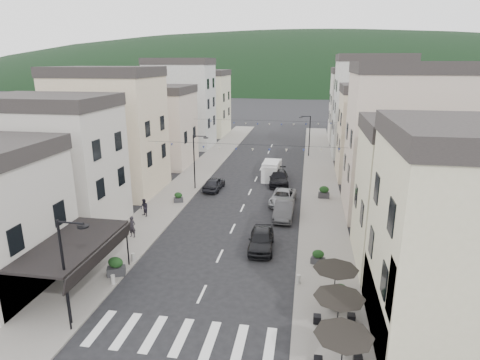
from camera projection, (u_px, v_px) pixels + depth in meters
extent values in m
cube|color=slate|center=(197.00, 174.00, 49.93)|extent=(4.00, 76.00, 0.12)
cube|color=slate|center=(320.00, 179.00, 47.50)|extent=(4.00, 76.00, 0.12)
ellipsoid|color=black|center=(303.00, 80.00, 302.02)|extent=(640.00, 360.00, 70.00)
cube|color=black|center=(72.00, 244.00, 23.52)|extent=(3.60, 7.50, 0.15)
cube|color=black|center=(102.00, 254.00, 23.37)|extent=(0.34, 7.50, 0.99)
cylinder|color=black|center=(68.00, 304.00, 20.39)|extent=(0.10, 0.10, 3.20)
cylinder|color=black|center=(127.00, 245.00, 27.00)|extent=(0.10, 0.10, 3.20)
cube|color=#BBB4AB|center=(53.00, 170.00, 32.64)|extent=(10.00, 7.00, 10.00)
cube|color=#262323|center=(44.00, 101.00, 31.08)|extent=(10.20, 7.14, 1.00)
cube|color=#C2B491|center=(110.00, 136.00, 41.81)|extent=(10.00, 8.00, 12.00)
cube|color=#262323|center=(104.00, 72.00, 39.96)|extent=(10.20, 8.16, 1.00)
cube|color=#C3AD9E|center=(154.00, 129.00, 53.51)|extent=(10.00, 8.00, 9.50)
cube|color=#262323|center=(151.00, 89.00, 52.02)|extent=(10.20, 8.16, 1.00)
cube|color=#A1A19C|center=(181.00, 107.00, 64.35)|extent=(10.00, 7.00, 13.00)
cube|color=#262323|center=(179.00, 61.00, 62.36)|extent=(10.20, 7.14, 1.00)
cube|color=beige|center=(201.00, 105.00, 75.98)|extent=(10.00, 9.00, 11.00)
cube|color=#262323|center=(200.00, 73.00, 74.27)|extent=(10.20, 9.18, 1.00)
cube|color=beige|center=(438.00, 204.00, 26.21)|extent=(10.00, 7.00, 9.00)
cube|color=#262323|center=(450.00, 128.00, 24.79)|extent=(10.20, 7.14, 1.00)
cube|color=#C3AD9E|center=(407.00, 147.00, 35.16)|extent=(10.00, 8.00, 12.50)
cube|color=#262323|center=(417.00, 67.00, 33.25)|extent=(10.20, 8.16, 1.00)
cube|color=#C2B491|center=(383.00, 137.00, 46.86)|extent=(10.00, 7.00, 10.00)
cube|color=#262323|center=(388.00, 89.00, 45.30)|extent=(10.20, 7.14, 1.00)
cube|color=#A1A19C|center=(370.00, 110.00, 57.70)|extent=(10.00, 8.00, 13.50)
cube|color=#262323|center=(375.00, 58.00, 55.64)|extent=(10.20, 8.16, 1.00)
cube|color=#BBB4AB|center=(360.00, 108.00, 69.33)|extent=(10.00, 9.00, 11.50)
cube|color=#262323|center=(363.00, 71.00, 67.55)|extent=(10.20, 9.18, 1.00)
cone|color=black|center=(343.00, 341.00, 16.57)|extent=(2.50, 2.50, 0.55)
cylinder|color=black|center=(337.00, 322.00, 19.53)|extent=(0.06, 0.06, 2.30)
cone|color=black|center=(339.00, 302.00, 19.22)|extent=(2.50, 2.50, 0.55)
cylinder|color=black|center=(336.00, 336.00, 19.75)|extent=(0.70, 0.70, 0.04)
cylinder|color=black|center=(334.00, 291.00, 22.18)|extent=(0.06, 0.06, 2.30)
cone|color=black|center=(335.00, 273.00, 21.86)|extent=(2.50, 2.50, 0.55)
cylinder|color=black|center=(333.00, 303.00, 22.40)|extent=(0.70, 0.70, 0.04)
cylinder|color=black|center=(65.00, 274.00, 20.51)|extent=(0.14, 0.14, 6.00)
cylinder|color=black|center=(70.00, 223.00, 19.58)|extent=(1.40, 0.10, 0.10)
cylinder|color=black|center=(83.00, 226.00, 19.51)|extent=(0.56, 0.56, 0.08)
cylinder|color=black|center=(194.00, 163.00, 43.20)|extent=(0.14, 0.14, 6.00)
cylinder|color=black|center=(200.00, 136.00, 42.26)|extent=(1.40, 0.10, 0.10)
cylinder|color=black|center=(206.00, 138.00, 42.20)|extent=(0.56, 0.56, 0.08)
cylinder|color=black|center=(309.00, 136.00, 58.24)|extent=(0.14, 0.14, 6.00)
cylinder|color=black|center=(306.00, 116.00, 57.52)|extent=(1.40, 0.10, 0.10)
cylinder|color=black|center=(301.00, 117.00, 57.67)|extent=(0.56, 0.56, 0.08)
cylinder|color=gray|center=(113.00, 280.00, 24.96)|extent=(0.26, 0.26, 0.60)
cylinder|color=gray|center=(133.00, 257.00, 27.80)|extent=(0.26, 0.26, 0.60)
cylinder|color=gray|center=(298.00, 279.00, 25.01)|extent=(0.26, 0.26, 0.60)
cylinder|color=black|center=(244.00, 144.00, 37.58)|extent=(19.00, 0.02, 0.02)
cone|color=beige|center=(156.00, 143.00, 39.04)|extent=(0.28, 0.28, 0.24)
cone|color=navy|center=(172.00, 145.00, 38.81)|extent=(0.28, 0.28, 0.24)
cone|color=beige|center=(187.00, 146.00, 38.57)|extent=(0.28, 0.28, 0.24)
cone|color=navy|center=(203.00, 147.00, 38.34)|extent=(0.28, 0.28, 0.24)
cone|color=beige|center=(220.00, 148.00, 38.09)|extent=(0.28, 0.28, 0.24)
cone|color=navy|center=(236.00, 149.00, 37.84)|extent=(0.28, 0.28, 0.24)
cone|color=beige|center=(252.00, 150.00, 37.59)|extent=(0.28, 0.28, 0.24)
cone|color=navy|center=(269.00, 150.00, 37.32)|extent=(0.28, 0.28, 0.24)
cone|color=beige|center=(286.00, 150.00, 37.06)|extent=(0.28, 0.28, 0.24)
cone|color=navy|center=(304.00, 150.00, 36.78)|extent=(0.28, 0.28, 0.24)
cone|color=beige|center=(321.00, 150.00, 36.50)|extent=(0.28, 0.28, 0.24)
cone|color=navy|center=(339.00, 150.00, 36.22)|extent=(0.28, 0.28, 0.24)
cylinder|color=black|center=(263.00, 121.00, 52.70)|extent=(19.00, 0.02, 0.02)
cone|color=beige|center=(199.00, 120.00, 54.16)|extent=(0.28, 0.28, 0.24)
cone|color=navy|center=(211.00, 121.00, 53.93)|extent=(0.28, 0.28, 0.24)
cone|color=beige|center=(222.00, 122.00, 53.69)|extent=(0.28, 0.28, 0.24)
cone|color=navy|center=(234.00, 123.00, 53.46)|extent=(0.28, 0.28, 0.24)
cone|color=beige|center=(246.00, 124.00, 53.21)|extent=(0.28, 0.28, 0.24)
cone|color=navy|center=(257.00, 124.00, 52.96)|extent=(0.28, 0.28, 0.24)
cone|color=beige|center=(269.00, 124.00, 52.71)|extent=(0.28, 0.28, 0.24)
cone|color=navy|center=(281.00, 125.00, 52.45)|extent=(0.28, 0.28, 0.24)
cone|color=beige|center=(294.00, 125.00, 52.18)|extent=(0.28, 0.28, 0.24)
cone|color=navy|center=(306.00, 124.00, 51.90)|extent=(0.28, 0.28, 0.24)
cone|color=beige|center=(318.00, 124.00, 51.62)|extent=(0.28, 0.28, 0.24)
cone|color=navy|center=(331.00, 124.00, 51.34)|extent=(0.28, 0.28, 0.24)
imported|color=black|center=(261.00, 239.00, 29.81)|extent=(2.04, 4.57, 1.53)
imported|color=#333235|center=(284.00, 210.00, 35.76)|extent=(1.72, 4.68, 1.53)
imported|color=gray|center=(283.00, 197.00, 39.36)|extent=(2.70, 5.04, 1.35)
imported|color=black|center=(279.00, 178.00, 45.58)|extent=(2.63, 5.46, 1.53)
imported|color=black|center=(214.00, 184.00, 43.60)|extent=(1.90, 4.27, 1.43)
cube|color=silver|center=(272.00, 171.00, 47.78)|extent=(2.03, 4.70, 1.93)
cube|color=silver|center=(271.00, 164.00, 46.95)|extent=(1.91, 3.16, 0.48)
cylinder|color=black|center=(263.00, 179.00, 46.49)|extent=(0.27, 0.68, 0.67)
cylinder|color=black|center=(276.00, 180.00, 46.18)|extent=(0.27, 0.68, 0.67)
cylinder|color=black|center=(267.00, 172.00, 49.74)|extent=(0.27, 0.68, 0.67)
cylinder|color=black|center=(280.00, 172.00, 49.43)|extent=(0.27, 0.68, 0.67)
imported|color=black|center=(132.00, 227.00, 31.51)|extent=(0.68, 0.50, 1.72)
imported|color=black|center=(144.00, 208.00, 35.77)|extent=(0.99, 0.95, 1.61)
cube|color=#28292B|center=(116.00, 271.00, 26.00)|extent=(1.29, 1.00, 0.57)
ellipsoid|color=black|center=(115.00, 262.00, 25.83)|extent=(1.00, 0.64, 0.73)
cube|color=#2D2D2F|center=(178.00, 200.00, 39.54)|extent=(1.03, 0.80, 0.45)
ellipsoid|color=black|center=(178.00, 195.00, 39.40)|extent=(0.80, 0.51, 0.58)
cube|color=#2A292B|center=(339.00, 297.00, 23.20)|extent=(1.03, 0.64, 0.49)
ellipsoid|color=black|center=(340.00, 289.00, 23.05)|extent=(0.86, 0.55, 0.62)
cube|color=#2A2A2C|center=(318.00, 261.00, 27.48)|extent=(1.03, 0.76, 0.46)
ellipsoid|color=black|center=(318.00, 254.00, 27.34)|extent=(0.81, 0.51, 0.59)
cube|color=#2E2E30|center=(324.00, 195.00, 40.79)|extent=(1.12, 0.63, 0.56)
ellipsoid|color=black|center=(324.00, 189.00, 40.61)|extent=(0.98, 0.62, 0.71)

